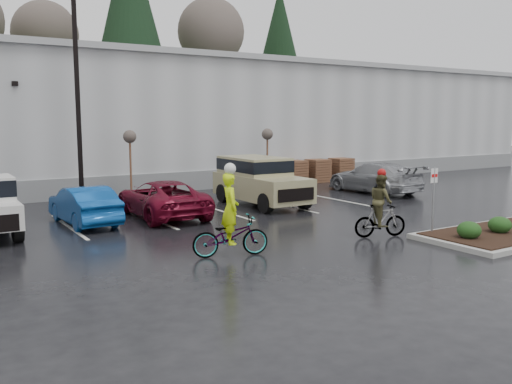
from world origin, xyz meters
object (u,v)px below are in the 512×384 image
sapling_east (267,137)px  car_blue (84,205)px  pallet_stack_b (317,171)px  cyclist_hivis (230,228)px  car_red (162,199)px  suv_tan (261,181)px  pallet_stack_a (294,172)px  lamppost (76,70)px  fire_lane_sign (434,193)px  sapling_mid (130,140)px  car_far_silver (374,177)px  pallet_stack_c (341,169)px  cyclist_olive (381,212)px

sapling_east → car_blue: (-10.90, -4.79, -2.05)m
pallet_stack_b → cyclist_hivis: (-12.94, -12.50, 0.10)m
car_blue → car_red: bearing=173.9°
pallet_stack_b → suv_tan: (-7.49, -5.55, 0.35)m
pallet_stack_a → car_red: 12.07m
lamppost → suv_tan: lamppost is taller
fire_lane_sign → sapling_mid: bearing=112.5°
car_far_silver → cyclist_hivis: 14.45m
sapling_east → cyclist_hivis: 14.58m
car_red → sapling_mid: bearing=-94.1°
lamppost → sapling_east: bearing=5.7°
fire_lane_sign → cyclist_hivis: 6.70m
pallet_stack_c → cyclist_hivis: size_ratio=0.53×
lamppost → car_blue: lamppost is taller
sapling_mid → pallet_stack_b: sapling_mid is taller
cyclist_olive → sapling_east: bearing=1.4°
pallet_stack_c → cyclist_olive: (-9.57, -12.92, 0.12)m
sapling_mid → cyclist_hivis: 11.73m
car_blue → car_far_silver: size_ratio=0.78×
pallet_stack_c → cyclist_olive: 16.07m
car_red → car_blue: bearing=-1.0°
suv_tan → cyclist_hivis: bearing=-128.1°
lamppost → pallet_stack_a: (12.50, 2.00, -5.01)m
car_far_silver → sapling_mid: bearing=-22.3°
lamppost → sapling_east: size_ratio=2.88×
sapling_east → suv_tan: bearing=-125.9°
car_blue → suv_tan: (7.61, 0.24, 0.35)m
fire_lane_sign → suv_tan: bearing=97.5°
lamppost → cyclist_olive: 13.58m
pallet_stack_a → sapling_east: bearing=-158.2°
sapling_east → pallet_stack_c: sapling_east is taller
sapling_mid → suv_tan: sapling_mid is taller
sapling_east → cyclist_olive: (-3.57, -11.92, -1.93)m
pallet_stack_b → suv_tan: 9.33m
lamppost → car_blue: (-0.90, -3.79, -5.01)m
pallet_stack_b → fire_lane_sign: bearing=-114.9°
sapling_east → pallet_stack_c: (6.00, 1.00, -2.05)m
car_red → cyclist_hivis: bearing=85.5°
pallet_stack_c → cyclist_olive: cyclist_olive is taller
sapling_mid → car_blue: size_ratio=0.78×
cyclist_hivis → car_far_silver: bearing=-44.3°
sapling_east → fire_lane_sign: 13.06m
pallet_stack_b → car_red: bearing=-154.1°
pallet_stack_a → pallet_stack_b: same height
car_blue → lamppost: bearing=-106.6°
pallet_stack_c → car_far_silver: car_far_silver is taller
lamppost → car_red: 6.66m
sapling_east → car_blue: sapling_east is taller
cyclist_olive → pallet_stack_c: bearing=-18.4°
cyclist_olive → pallet_stack_b: bearing=-12.9°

